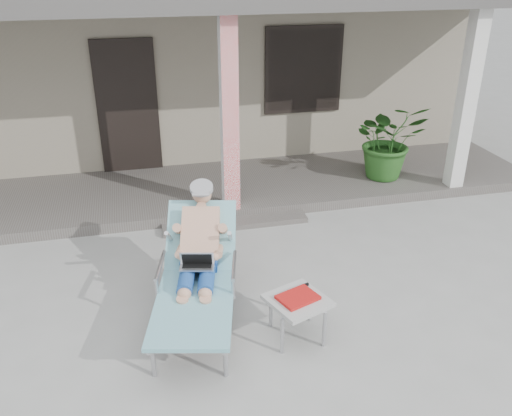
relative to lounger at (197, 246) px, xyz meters
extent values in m
plane|color=#9E9E99|center=(0.75, -0.01, -0.79)|extent=(60.00, 60.00, 0.00)
cube|color=gray|center=(0.75, 6.49, 0.71)|extent=(10.00, 5.00, 3.00)
cube|color=black|center=(-0.55, 3.96, 0.41)|extent=(0.95, 0.06, 2.10)
cube|color=black|center=(2.35, 3.96, 0.86)|extent=(1.20, 0.06, 1.30)
cube|color=black|center=(2.35, 3.96, 0.86)|extent=(1.32, 0.05, 1.42)
cube|color=#605B56|center=(0.75, 2.99, -0.71)|extent=(10.00, 2.00, 0.15)
cube|color=red|center=(0.75, 2.14, 0.67)|extent=(0.22, 0.22, 2.61)
cube|color=silver|center=(4.25, 2.14, 0.67)|extent=(0.22, 0.22, 2.61)
cube|color=#605B56|center=(0.75, 1.84, -0.75)|extent=(2.00, 0.30, 0.07)
cylinder|color=#B7B7BC|center=(-0.53, -0.86, -0.60)|extent=(0.04, 0.04, 0.38)
cylinder|color=#B7B7BC|center=(0.09, -1.01, -0.60)|extent=(0.04, 0.04, 0.38)
cylinder|color=#B7B7BC|center=(-0.23, 0.40, -0.60)|extent=(0.04, 0.04, 0.38)
cylinder|color=#B7B7BC|center=(0.39, 0.25, -0.60)|extent=(0.04, 0.04, 0.38)
cube|color=#B7B7BC|center=(-0.11, -0.47, -0.39)|extent=(0.91, 1.36, 0.03)
cube|color=#7BB5BF|center=(-0.11, -0.47, -0.37)|extent=(1.01, 1.42, 0.04)
cube|color=#B7B7BC|center=(0.10, 0.41, -0.15)|extent=(0.76, 0.72, 0.50)
cube|color=#7BB5BF|center=(0.10, 0.41, -0.12)|extent=(0.87, 0.82, 0.57)
cylinder|color=#979799|center=(0.16, 0.70, 0.33)|extent=(0.30, 0.30, 0.13)
cube|color=silver|center=(-0.01, -0.04, -0.19)|extent=(0.39, 0.31, 0.24)
cube|color=#AAA9A5|center=(0.87, -0.62, -0.37)|extent=(0.67, 0.67, 0.04)
cylinder|color=#B7B7BC|center=(0.66, -0.83, -0.59)|extent=(0.04, 0.04, 0.39)
cylinder|color=#B7B7BC|center=(1.08, -0.83, -0.59)|extent=(0.04, 0.04, 0.39)
cylinder|color=#B7B7BC|center=(0.66, -0.41, -0.59)|extent=(0.04, 0.04, 0.39)
cylinder|color=#B7B7BC|center=(1.08, -0.41, -0.59)|extent=(0.04, 0.04, 0.39)
cube|color=red|center=(0.87, -0.62, -0.33)|extent=(0.44, 0.38, 0.03)
cube|color=black|center=(0.87, -0.48, -0.34)|extent=(0.35, 0.15, 0.04)
imported|color=#26591E|center=(3.38, 2.70, -0.03)|extent=(1.20, 1.07, 1.22)
camera|label=1|loc=(-0.50, -4.70, 2.65)|focal=38.00mm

